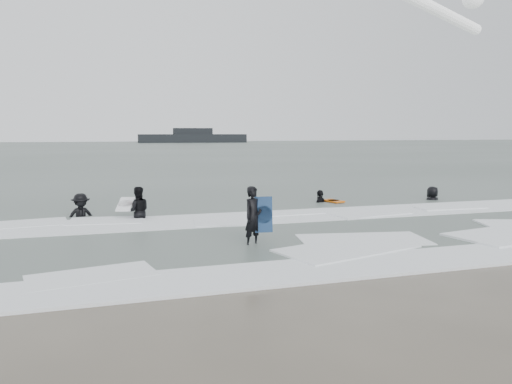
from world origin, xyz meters
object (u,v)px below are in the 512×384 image
object	(u,v)px
surfer_right_far	(432,201)
surfer_right_near	(320,203)
surfer_wading	(138,220)
surfer_breaker	(81,218)
vessel_horizon	(193,137)
surfer_centre	(253,246)

from	to	relation	value
surfer_right_far	surfer_right_near	bearing A→B (deg)	-16.10
surfer_wading	surfer_breaker	bearing A→B (deg)	-27.14
surfer_breaker	vessel_horizon	size ratio (longest dim) A/B	0.06
surfer_centre	vessel_horizon	world-z (taller)	vessel_horizon
surfer_wading	surfer_right_near	distance (m)	8.05
surfer_right_near	vessel_horizon	bearing A→B (deg)	-136.22
surfer_centre	vessel_horizon	size ratio (longest dim) A/B	0.05
surfer_wading	vessel_horizon	bearing A→B (deg)	-101.29
surfer_wading	surfer_right_far	xyz separation A→B (m)	(12.86, 1.26, 0.00)
surfer_centre	surfer_wading	size ratio (longest dim) A/B	0.95
surfer_wading	vessel_horizon	xyz separation A→B (m)	(23.61, 129.57, 1.58)
surfer_breaker	vessel_horizon	xyz separation A→B (m)	(25.52, 128.63, 1.58)
surfer_centre	surfer_wading	distance (m)	5.70
surfer_breaker	surfer_right_far	distance (m)	14.77
surfer_wading	surfer_right_near	size ratio (longest dim) A/B	1.00
surfer_right_far	vessel_horizon	world-z (taller)	vessel_horizon
surfer_wading	vessel_horizon	size ratio (longest dim) A/B	0.05
surfer_breaker	surfer_right_near	distance (m)	9.76
surfer_breaker	surfer_right_near	bearing A→B (deg)	-5.26
surfer_breaker	surfer_centre	bearing A→B (deg)	-63.91
surfer_right_far	vessel_horizon	bearing A→B (deg)	-102.16
surfer_right_near	surfer_right_far	xyz separation A→B (m)	(5.07, -0.78, 0.00)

